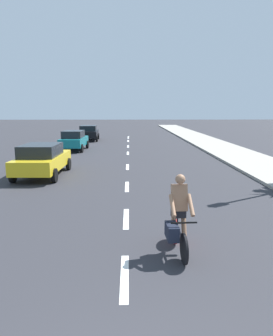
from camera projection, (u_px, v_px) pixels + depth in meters
name	position (u px, v px, depth m)	size (l,w,h in m)	color
ground_plane	(128.00, 156.00, 22.01)	(160.00, 160.00, 0.00)	#2D2D33
sidewalk_strip	(229.00, 151.00, 24.14)	(3.60, 80.00, 0.14)	#9E998E
lane_stripe_1	(125.00, 277.00, 6.16)	(0.16, 1.80, 0.01)	white
lane_stripe_2	(126.00, 218.00, 9.46)	(0.16, 1.80, 0.01)	white
lane_stripe_3	(127.00, 187.00, 13.36)	(0.16, 1.80, 0.01)	white
lane_stripe_4	(128.00, 167.00, 17.92)	(0.16, 1.80, 0.01)	white
lane_stripe_5	(128.00, 153.00, 23.54)	(0.16, 1.80, 0.01)	white
lane_stripe_6	(128.00, 146.00, 27.87)	(0.16, 1.80, 0.01)	white
lane_stripe_7	(128.00, 141.00, 32.62)	(0.16, 1.80, 0.01)	white
lane_stripe_8	(128.00, 137.00, 37.59)	(0.16, 1.80, 0.01)	white
lane_stripe_9	(128.00, 138.00, 36.01)	(0.16, 1.80, 0.01)	white
cyclist	(178.00, 218.00, 7.02)	(0.64, 1.71, 1.82)	black
parked_car_yellow	(42.00, 159.00, 15.38)	(2.10, 4.45, 1.57)	gold
parked_car_teal	(74.00, 140.00, 25.03)	(1.94, 4.02, 1.57)	#14727A
parked_car_black	(89.00, 132.00, 33.04)	(2.17, 4.46, 1.57)	black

